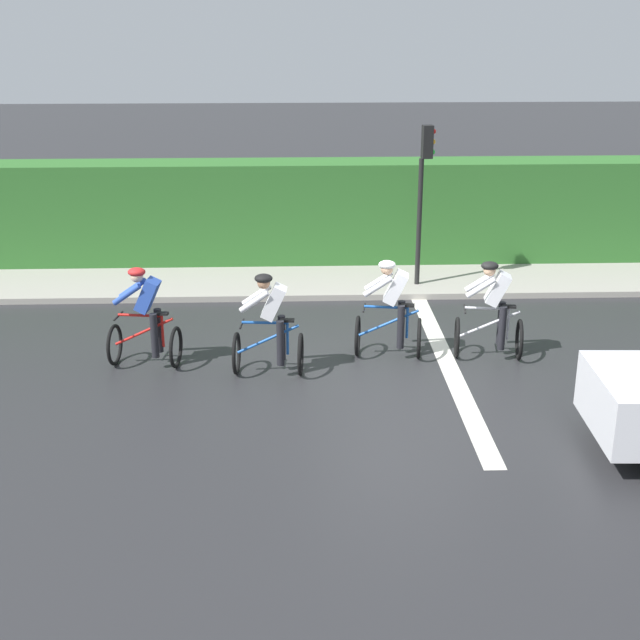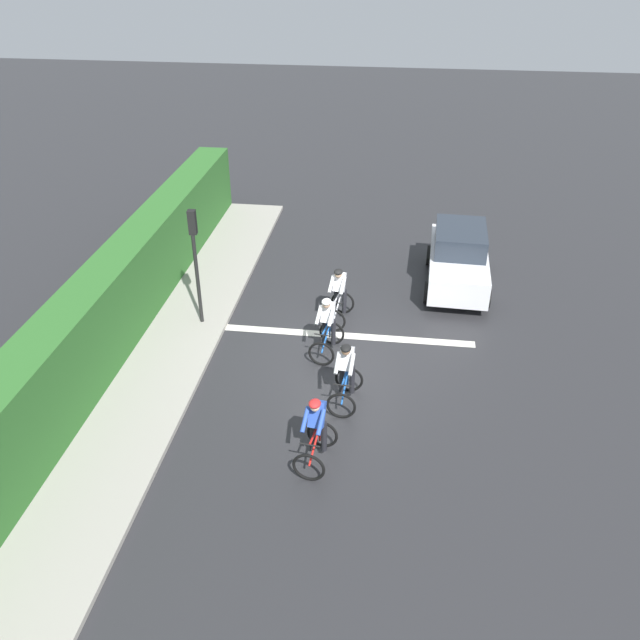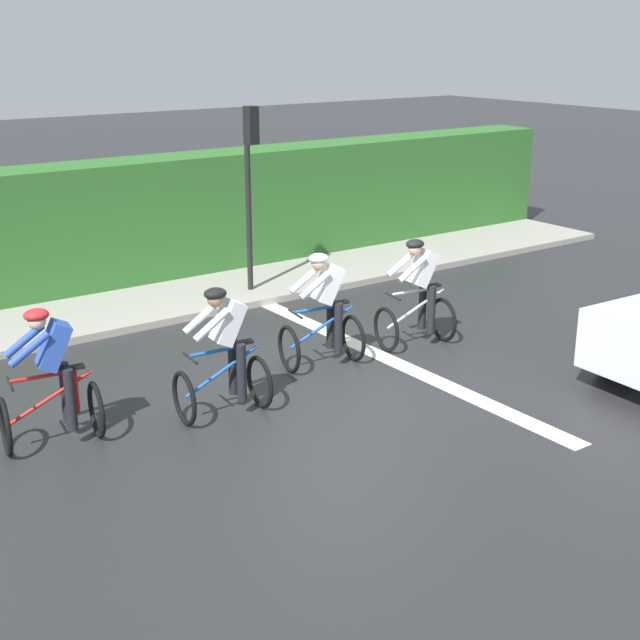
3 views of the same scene
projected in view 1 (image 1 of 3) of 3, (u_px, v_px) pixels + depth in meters
ground_plane at (399, 364)px, 14.33m from camera, size 80.00×80.00×0.00m
sidewalk_kerb at (279, 278)px, 18.62m from camera, size 2.80×23.34×0.12m
stone_wall_low at (279, 256)px, 19.39m from camera, size 0.44×23.34×0.57m
hedge_wall at (278, 214)px, 19.37m from camera, size 1.10×23.34×2.33m
road_marking_stop_line at (448, 363)px, 14.35m from camera, size 7.00×0.30×0.01m
cyclist_lead at (146, 320)px, 14.00m from camera, size 0.83×1.17×1.66m
cyclist_second at (270, 327)px, 13.69m from camera, size 0.77×1.13×1.66m
cyclist_mid at (391, 311)px, 14.38m from camera, size 0.83×1.17×1.66m
cyclist_fourth at (492, 312)px, 14.32m from camera, size 0.83×1.17×1.66m
traffic_light_near_crossing at (424, 182)px, 17.32m from camera, size 0.22×0.31×3.34m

